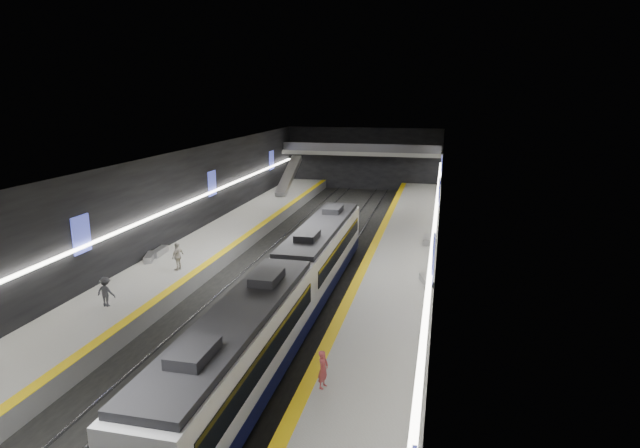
% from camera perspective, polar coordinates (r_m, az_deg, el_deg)
% --- Properties ---
extents(ground, '(70.00, 70.00, 0.00)m').
position_cam_1_polar(ground, '(37.38, -3.48, -5.56)').
color(ground, black).
rests_on(ground, ground).
extents(ceiling, '(20.00, 70.00, 0.04)m').
position_cam_1_polar(ceiling, '(35.52, -3.67, 6.69)').
color(ceiling, beige).
rests_on(ceiling, wall_left).
extents(wall_left, '(0.04, 70.00, 8.00)m').
position_cam_1_polar(wall_left, '(40.22, -17.36, 1.15)').
color(wall_left, black).
rests_on(wall_left, ground).
extents(wall_right, '(0.04, 70.00, 8.00)m').
position_cam_1_polar(wall_right, '(34.79, 12.42, -0.48)').
color(wall_right, black).
rests_on(wall_right, ground).
extents(wall_back, '(20.00, 0.04, 8.00)m').
position_cam_1_polar(wall_back, '(70.00, 4.69, 6.95)').
color(wall_back, black).
rests_on(wall_back, ground).
extents(platform_left, '(5.00, 70.00, 1.00)m').
position_cam_1_polar(platform_left, '(39.93, -13.89, -3.92)').
color(platform_left, slate).
rests_on(platform_left, ground).
extents(tile_surface_left, '(5.00, 70.00, 0.02)m').
position_cam_1_polar(tile_surface_left, '(39.78, -13.93, -3.22)').
color(tile_surface_left, '#9C9C97').
rests_on(tile_surface_left, platform_left).
extents(tactile_strip_left, '(0.60, 70.00, 0.02)m').
position_cam_1_polar(tactile_strip_left, '(38.85, -11.03, -3.46)').
color(tactile_strip_left, yellow).
rests_on(tactile_strip_left, platform_left).
extents(platform_right, '(5.00, 70.00, 1.00)m').
position_cam_1_polar(platform_right, '(35.90, 8.12, -5.67)').
color(platform_right, slate).
rests_on(platform_right, ground).
extents(tile_surface_right, '(5.00, 70.00, 0.02)m').
position_cam_1_polar(tile_surface_right, '(35.73, 8.15, -4.90)').
color(tile_surface_right, '#9C9C97').
rests_on(tile_surface_right, platform_right).
extents(tactile_strip_right, '(0.60, 70.00, 0.02)m').
position_cam_1_polar(tactile_strip_right, '(35.96, 4.65, -4.67)').
color(tactile_strip_right, yellow).
rests_on(tactile_strip_right, platform_right).
extents(rails, '(6.52, 70.00, 0.12)m').
position_cam_1_polar(rails, '(37.36, -3.48, -5.48)').
color(rails, gray).
rests_on(rails, ground).
extents(train, '(2.69, 30.04, 3.60)m').
position_cam_1_polar(train, '(28.88, -3.21, -6.91)').
color(train, '#0F1237').
rests_on(train, ground).
extents(ad_posters, '(19.94, 53.50, 2.20)m').
position_cam_1_polar(ad_posters, '(37.07, -3.14, 1.51)').
color(ad_posters, '#444ECE').
rests_on(ad_posters, wall_left).
extents(cove_light_left, '(0.25, 68.60, 0.12)m').
position_cam_1_polar(cove_light_left, '(40.16, -17.09, 0.85)').
color(cove_light_left, white).
rests_on(cove_light_left, wall_left).
extents(cove_light_right, '(0.25, 68.60, 0.12)m').
position_cam_1_polar(cove_light_right, '(34.84, 12.08, -0.78)').
color(cove_light_right, white).
rests_on(cove_light_right, wall_right).
extents(mezzanine_bridge, '(20.00, 3.00, 1.50)m').
position_cam_1_polar(mezzanine_bridge, '(67.85, 4.45, 7.62)').
color(mezzanine_bridge, gray).
rests_on(mezzanine_bridge, wall_left).
extents(escalator, '(1.20, 7.50, 3.92)m').
position_cam_1_polar(escalator, '(63.03, -3.34, 5.19)').
color(escalator, '#99999E').
rests_on(escalator, platform_left).
extents(bench_left_near, '(1.11, 1.93, 0.46)m').
position_cam_1_polar(bench_left_near, '(39.21, -17.71, -3.40)').
color(bench_left_near, '#99999E').
rests_on(bench_left_near, platform_left).
extents(bench_left_far, '(0.68, 1.97, 0.47)m').
position_cam_1_polar(bench_left_far, '(40.29, -16.76, -2.85)').
color(bench_left_far, '#99999E').
rests_on(bench_left_far, platform_left).
extents(bench_right_near, '(0.99, 1.84, 0.43)m').
position_cam_1_polar(bench_right_near, '(33.58, 11.25, -5.91)').
color(bench_right_near, '#99999E').
rests_on(bench_right_near, platform_right).
extents(bench_right_far, '(0.58, 2.03, 0.49)m').
position_cam_1_polar(bench_right_far, '(42.45, 11.32, -1.66)').
color(bench_right_far, '#99999E').
rests_on(bench_right_far, platform_right).
extents(passenger_right_a, '(0.50, 0.65, 1.57)m').
position_cam_1_polar(passenger_right_a, '(21.89, 0.33, -15.28)').
color(passenger_right_a, '#B94547').
rests_on(passenger_right_a, platform_right).
extents(passenger_left_a, '(0.65, 1.16, 1.86)m').
position_cam_1_polar(passenger_left_a, '(36.39, -14.93, -3.37)').
color(passenger_left_a, beige).
rests_on(passenger_left_a, platform_left).
extents(passenger_left_b, '(1.11, 0.67, 1.67)m').
position_cam_1_polar(passenger_left_b, '(31.64, -21.89, -6.74)').
color(passenger_left_b, '#3B3C42').
rests_on(passenger_left_b, platform_left).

